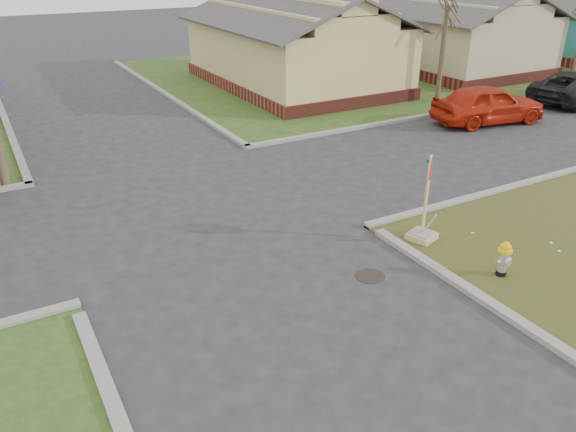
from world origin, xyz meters
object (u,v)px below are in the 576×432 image
stop_sign (424,221)px  red_sedan (488,104)px  fire_hydrant (504,257)px  dark_pickup (573,87)px

stop_sign → red_sedan: bearing=16.6°
fire_hydrant → stop_sign: bearing=109.2°
stop_sign → red_sedan: (9.17, 6.54, 0.27)m
stop_sign → dark_pickup: (15.28, 7.13, 0.17)m
stop_sign → fire_hydrant: bearing=-99.0°
stop_sign → red_sedan: 11.27m
fire_hydrant → red_sedan: 12.35m
red_sedan → dark_pickup: red_sedan is taller
stop_sign → dark_pickup: size_ratio=0.44×
red_sedan → dark_pickup: size_ratio=0.92×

